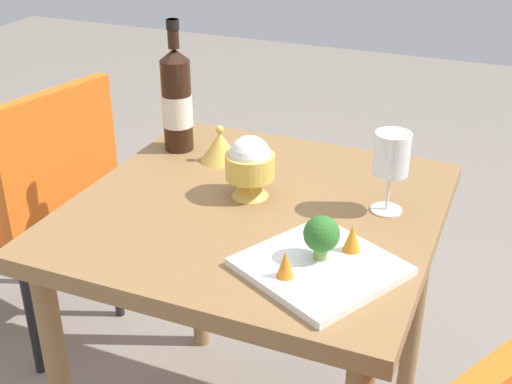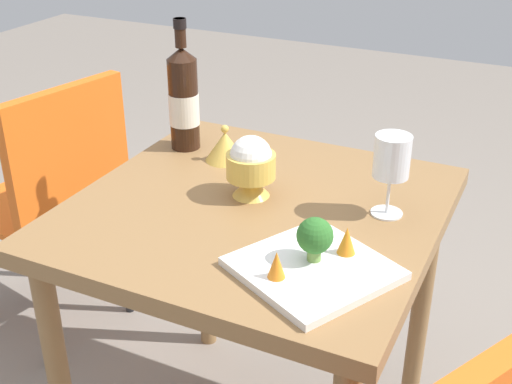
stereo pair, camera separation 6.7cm
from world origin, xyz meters
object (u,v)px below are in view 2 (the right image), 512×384
object	(u,v)px
wine_bottle	(184,99)
carrot_garnish_right	(277,265)
chair_near_window	(58,186)
rice_bowl_lid	(225,146)
carrot_garnish_left	(347,240)
wine_glass	(392,159)
broccoli_floret	(315,237)
serving_plate	(313,268)
rice_bowl	(251,165)

from	to	relation	value
wine_bottle	carrot_garnish_right	xyz separation A→B (m)	(0.47, 0.47, -0.09)
chair_near_window	rice_bowl_lid	distance (m)	0.63
carrot_garnish_left	wine_glass	bearing A→B (deg)	174.54
rice_bowl_lid	broccoli_floret	xyz separation A→B (m)	(0.36, 0.37, 0.03)
carrot_garnish_right	wine_bottle	bearing A→B (deg)	-135.00
chair_near_window	carrot_garnish_right	distance (m)	1.05
wine_glass	carrot_garnish_left	xyz separation A→B (m)	(0.21, -0.02, -0.09)
rice_bowl_lid	serving_plate	world-z (taller)	rice_bowl_lid
carrot_garnish_right	chair_near_window	bearing A→B (deg)	-116.41
rice_bowl_lid	carrot_garnish_left	size ratio (longest dim) A/B	1.85
wine_glass	carrot_garnish_right	xyz separation A→B (m)	(0.34, -0.11, -0.09)
carrot_garnish_right	rice_bowl	bearing A→B (deg)	-146.60
rice_bowl	carrot_garnish_right	bearing A→B (deg)	33.40
rice_bowl_lid	broccoli_floret	world-z (taller)	broccoli_floret
serving_plate	broccoli_floret	size ratio (longest dim) A/B	3.93
serving_plate	carrot_garnish_right	distance (m)	0.09
chair_near_window	broccoli_floret	bearing A→B (deg)	-99.39
rice_bowl_lid	broccoli_floret	distance (m)	0.52
broccoli_floret	carrot_garnish_left	distance (m)	0.07
wine_bottle	rice_bowl_lid	xyz separation A→B (m)	(0.03, 0.13, -0.09)
rice_bowl	serving_plate	world-z (taller)	rice_bowl
rice_bowl	carrot_garnish_left	distance (m)	0.32
broccoli_floret	carrot_garnish_left	bearing A→B (deg)	136.75
wine_glass	serving_plate	distance (m)	0.31
rice_bowl	carrot_garnish_left	xyz separation A→B (m)	(0.16, 0.28, -0.03)
wine_glass	carrot_garnish_left	distance (m)	0.23
wine_glass	broccoli_floret	bearing A→B (deg)	-14.25
carrot_garnish_left	carrot_garnish_right	distance (m)	0.16
chair_near_window	carrot_garnish_left	distance (m)	1.08
rice_bowl_lid	broccoli_floret	size ratio (longest dim) A/B	1.17
broccoli_floret	carrot_garnish_right	bearing A→B (deg)	-25.81
broccoli_floret	wine_glass	bearing A→B (deg)	165.75
chair_near_window	serving_plate	xyz separation A→B (m)	(0.39, 0.96, 0.21)
rice_bowl_lid	carrot_garnish_right	xyz separation A→B (m)	(0.44, 0.33, 0.00)
rice_bowl	wine_glass	bearing A→B (deg)	99.06
wine_glass	rice_bowl	world-z (taller)	wine_glass
rice_bowl	serving_plate	distance (m)	0.34
chair_near_window	wine_bottle	xyz separation A→B (m)	(-0.01, 0.45, 0.34)
wine_glass	rice_bowl	bearing A→B (deg)	-80.94
wine_bottle	rice_bowl_lid	distance (m)	0.16
wine_bottle	wine_glass	bearing A→B (deg)	77.54
wine_bottle	rice_bowl	size ratio (longest dim) A/B	2.35
wine_bottle	carrot_garnish_right	distance (m)	0.67
wine_glass	serving_plate	world-z (taller)	wine_glass
wine_bottle	carrot_garnish_left	xyz separation A→B (m)	(0.34, 0.55, -0.09)
broccoli_floret	carrot_garnish_right	world-z (taller)	broccoli_floret
wine_glass	rice_bowl	size ratio (longest dim) A/B	1.26
rice_bowl_lid	broccoli_floret	bearing A→B (deg)	46.40
chair_near_window	carrot_garnish_right	xyz separation A→B (m)	(0.46, 0.92, 0.25)
chair_near_window	broccoli_floret	distance (m)	1.06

